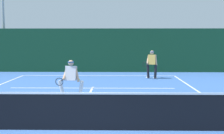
% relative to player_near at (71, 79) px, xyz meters
% --- Properties ---
extents(ground_plane, '(80.00, 80.00, 0.00)m').
position_rel_player_near_xyz_m(ground_plane, '(0.57, -3.37, -0.87)').
color(ground_plane, '#3E6AB5').
extents(court_line_baseline_far, '(9.76, 0.10, 0.01)m').
position_rel_player_near_xyz_m(court_line_baseline_far, '(0.57, 7.15, -0.86)').
color(court_line_baseline_far, white).
rests_on(court_line_baseline_far, ground_plane).
extents(court_line_service, '(7.95, 0.10, 0.01)m').
position_rel_player_near_xyz_m(court_line_service, '(0.57, 2.71, -0.86)').
color(court_line_service, white).
rests_on(court_line_service, ground_plane).
extents(court_line_centre, '(0.10, 6.40, 0.01)m').
position_rel_player_near_xyz_m(court_line_centre, '(0.57, -0.17, -0.86)').
color(court_line_centre, white).
rests_on(court_line_centre, ground_plane).
extents(tennis_net, '(10.70, 0.09, 1.07)m').
position_rel_player_near_xyz_m(tennis_net, '(0.57, -3.37, -0.35)').
color(tennis_net, '#1E4723').
rests_on(tennis_net, ground_plane).
extents(player_near, '(1.04, 0.89, 1.58)m').
position_rel_player_near_xyz_m(player_near, '(0.00, 0.00, 0.00)').
color(player_near, silver).
rests_on(player_near, ground_plane).
extents(player_far, '(0.95, 0.87, 1.68)m').
position_rel_player_near_xyz_m(player_far, '(3.85, 5.96, 0.06)').
color(player_far, black).
rests_on(player_far, ground_plane).
extents(tennis_ball, '(0.07, 0.07, 0.07)m').
position_rel_player_near_xyz_m(tennis_ball, '(-0.40, 5.22, -0.83)').
color(tennis_ball, '#D1E033').
rests_on(tennis_ball, ground_plane).
extents(tennis_ball_extra, '(0.07, 0.07, 0.07)m').
position_rel_player_near_xyz_m(tennis_ball_extra, '(2.57, 1.23, -0.83)').
color(tennis_ball_extra, '#D1E033').
rests_on(tennis_ball_extra, ground_plane).
extents(back_fence_windscreen, '(21.28, 0.12, 3.08)m').
position_rel_player_near_xyz_m(back_fence_windscreen, '(0.57, 9.05, 0.67)').
color(back_fence_windscreen, '#154126').
rests_on(back_fence_windscreen, ground_plane).
extents(light_pole, '(0.55, 0.44, 8.19)m').
position_rel_player_near_xyz_m(light_pole, '(-6.66, 10.09, 4.09)').
color(light_pole, '#9EA39E').
rests_on(light_pole, ground_plane).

